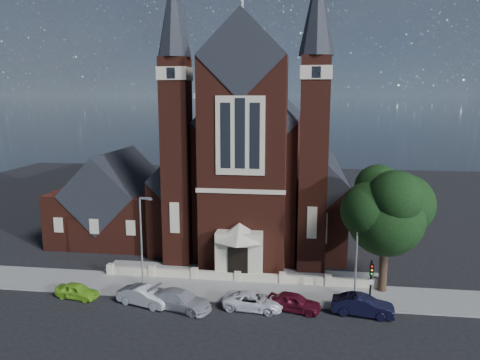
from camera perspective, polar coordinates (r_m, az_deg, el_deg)
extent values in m
plane|color=black|center=(50.95, 1.11, -8.65)|extent=(120.00, 120.00, 0.00)
cube|color=gray|center=(41.24, -0.66, -13.33)|extent=(60.00, 5.00, 0.12)
cube|color=gray|center=(44.90, 0.11, -11.31)|extent=(26.00, 3.00, 0.14)
cube|color=beige|center=(43.06, -0.25, -12.28)|extent=(24.00, 0.40, 0.90)
cube|color=#481C13|center=(58.92, 2.27, 0.96)|extent=(10.00, 30.00, 14.00)
cube|color=black|center=(58.21, 2.32, 7.78)|extent=(10.00, 30.20, 10.00)
cube|color=#481C13|center=(59.69, -5.03, -1.88)|extent=(5.00, 26.00, 8.00)
cube|color=#481C13|center=(58.27, 9.52, -2.28)|extent=(5.00, 26.00, 8.00)
cube|color=black|center=(58.99, -5.09, 1.92)|extent=(5.01, 26.20, 5.01)
cube|color=black|center=(57.54, 9.64, 1.61)|extent=(5.01, 26.20, 5.01)
cube|color=#481C13|center=(43.24, 0.30, 1.61)|extent=(8.00, 3.00, 20.00)
cube|color=black|center=(42.90, 0.31, 14.93)|extent=(8.00, 3.20, 8.00)
cube|color=beige|center=(41.36, 0.02, 5.40)|extent=(4.40, 0.15, 7.00)
cube|color=black|center=(41.28, 0.00, 5.67)|extent=(0.90, 0.08, 6.20)
cube|color=beige|center=(43.20, -0.07, -9.08)|extent=(4.20, 2.00, 4.40)
cube|color=black|center=(42.43, -0.27, -10.30)|extent=(1.80, 0.12, 3.20)
cone|color=beige|center=(42.52, -0.07, -6.28)|extent=(4.60, 4.60, 1.60)
cube|color=beige|center=(43.52, 0.31, 20.98)|extent=(0.15, 0.15, 1.60)
cube|color=#481C13|center=(45.51, -7.68, 1.95)|extent=(2.60, 2.60, 20.00)
cube|color=beige|center=(45.09, -7.95, 12.70)|extent=(2.80, 2.80, 1.20)
cone|color=black|center=(45.67, -8.13, 19.61)|extent=(3.20, 3.20, 8.00)
cube|color=#481C13|center=(43.87, 8.92, 1.61)|extent=(2.60, 2.60, 20.00)
cube|color=beige|center=(43.44, 9.23, 12.76)|extent=(2.80, 2.80, 1.20)
cone|color=black|center=(44.04, 9.45, 19.93)|extent=(3.20, 3.20, 8.00)
cube|color=#481C13|center=(56.90, -14.76, -3.82)|extent=(12.00, 12.00, 6.00)
cube|color=black|center=(56.27, -14.90, -0.86)|extent=(8.49, 12.20, 8.49)
cylinder|color=black|center=(41.89, 17.08, -9.74)|extent=(0.70, 0.70, 5.00)
sphere|color=black|center=(40.73, 17.38, -4.43)|extent=(6.40, 6.40, 6.40)
sphere|color=black|center=(39.20, 18.39, -2.05)|extent=(4.40, 4.40, 4.40)
cylinder|color=gray|center=(41.25, -11.93, -7.61)|extent=(0.16, 0.16, 8.00)
cube|color=gray|center=(40.05, -11.47, -2.20)|extent=(1.00, 0.15, 0.18)
cube|color=gray|center=(39.94, -10.92, -2.34)|extent=(0.35, 0.22, 0.12)
cylinder|color=gray|center=(39.18, 14.01, -8.66)|extent=(0.16, 0.16, 8.00)
cube|color=gray|center=(38.16, 15.02, -2.97)|extent=(1.00, 0.15, 0.18)
cube|color=gray|center=(38.23, 15.61, -3.09)|extent=(0.35, 0.22, 0.12)
cylinder|color=black|center=(38.61, 15.63, -12.20)|extent=(0.14, 0.14, 4.00)
cube|color=black|center=(38.00, 15.75, -10.47)|extent=(0.28, 0.22, 0.90)
sphere|color=red|center=(37.78, 15.80, -10.11)|extent=(0.14, 0.14, 0.14)
sphere|color=#CC8C0C|center=(37.88, 15.78, -10.54)|extent=(0.14, 0.14, 0.14)
sphere|color=#0C9919|center=(37.99, 15.76, -10.96)|extent=(0.14, 0.14, 0.14)
imported|color=#88D029|center=(41.86, -19.25, -12.63)|extent=(3.87, 2.10, 1.25)
imported|color=#989C9F|center=(39.18, -11.60, -13.69)|extent=(4.70, 2.73, 1.47)
imported|color=#9FA1A7|center=(38.02, -7.25, -14.32)|extent=(5.49, 3.56, 1.48)
imported|color=white|center=(37.77, 1.65, -14.54)|extent=(4.94, 2.61, 1.32)
imported|color=#550E1E|center=(37.73, 6.61, -14.56)|extent=(4.42, 2.61, 1.41)
imported|color=black|center=(37.95, 14.75, -14.59)|extent=(4.84, 2.27, 1.54)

